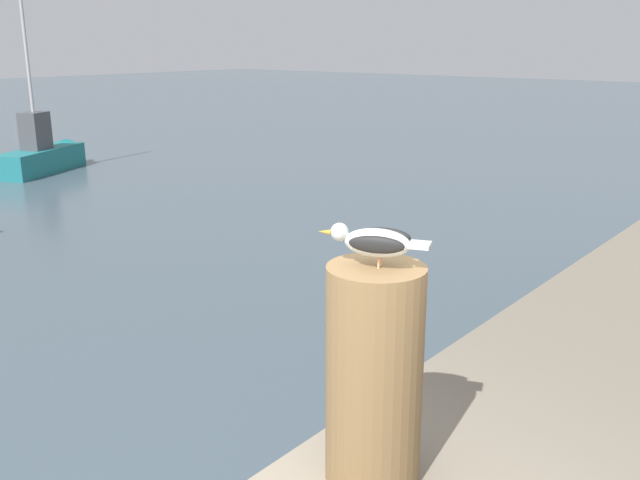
# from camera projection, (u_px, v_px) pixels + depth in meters

# --- Properties ---
(mooring_post) EXTENTS (0.35, 0.35, 0.82)m
(mooring_post) POSITION_uv_depth(u_px,v_px,m) (374.00, 376.00, 2.50)
(mooring_post) COLOR brown
(mooring_post) RESTS_ON harbor_quay
(seagull) EXTENTS (0.21, 0.38, 0.14)m
(seagull) POSITION_uv_depth(u_px,v_px,m) (375.00, 241.00, 2.37)
(seagull) COLOR tan
(seagull) RESTS_ON mooring_post
(boat_teal) EXTENTS (3.21, 2.01, 4.45)m
(boat_teal) POSITION_uv_depth(u_px,v_px,m) (48.00, 153.00, 17.68)
(boat_teal) COLOR #1E7075
(boat_teal) RESTS_ON ground_plane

